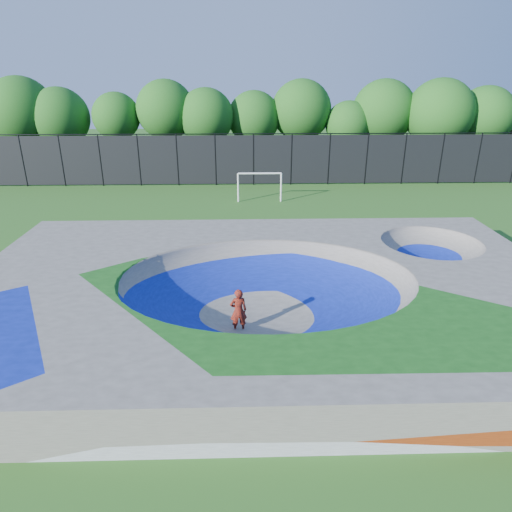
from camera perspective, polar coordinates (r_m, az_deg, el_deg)
The scene contains 7 objects.
ground at distance 17.45m, azimuth 1.32°, elevation -7.06°, with size 120.00×120.00×0.00m, color #265918.
skate_deck at distance 17.09m, azimuth 1.34°, elevation -4.86°, with size 22.00×14.00×1.50m, color gray.
skater at distance 15.87m, azimuth -2.21°, elevation -6.86°, with size 0.60×0.39×1.64m, color red.
skateboard at distance 16.27m, azimuth -2.17°, elevation -9.31°, with size 0.78×0.22×0.05m, color black.
soccer_goal at distance 31.91m, azimuth 0.46°, elevation 9.29°, with size 3.10×0.12×2.05m.
fence at distance 36.78m, azimuth -0.31°, elevation 12.08°, with size 48.09×0.09×4.04m.
treeline at distance 41.42m, azimuth -2.74°, elevation 17.28°, with size 51.29×7.75×8.22m.
Camera 1 is at (-0.83, -15.21, 8.50)m, focal length 32.00 mm.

